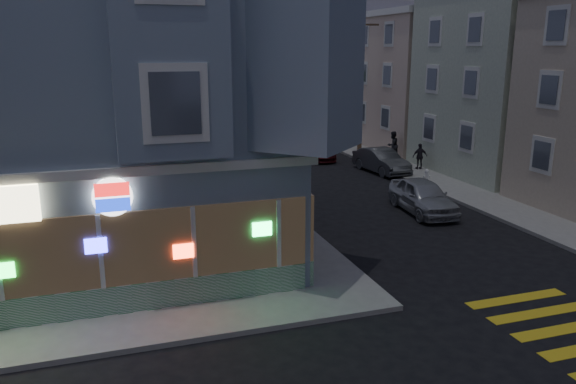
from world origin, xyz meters
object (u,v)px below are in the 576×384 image
pedestrian_a (393,145)px  parked_car_a (423,196)px  parked_car_b (381,161)px  parked_car_c (316,149)px  pedestrian_b (420,156)px  traffic_signal (278,164)px  fire_hydrant (427,175)px  utility_pole (361,83)px  street_tree_far (296,84)px  street_tree_near (330,90)px  parked_car_d (299,135)px

pedestrian_a → parked_car_a: 11.76m
parked_car_a → parked_car_b: parked_car_a is taller
parked_car_c → pedestrian_b: bearing=-46.9°
pedestrian_b → parked_car_c: 7.13m
traffic_signal → fire_hydrant: 15.36m
utility_pole → street_tree_far: (0.20, 14.00, -0.86)m
street_tree_near → parked_car_d: size_ratio=1.10×
pedestrian_a → fire_hydrant: 6.60m
street_tree_near → street_tree_far: 8.00m
street_tree_far → traffic_signal: bearing=-109.8°
utility_pole → fire_hydrant: (-0.42, -9.24, -4.28)m
utility_pole → pedestrian_a: bearing=-70.5°
parked_car_b → fire_hydrant: (0.88, -3.51, -0.18)m
street_tree_far → parked_car_c: size_ratio=1.21×
street_tree_near → parked_car_a: (-3.60, -19.72, -3.19)m
traffic_signal → pedestrian_b: bearing=41.2°
utility_pole → parked_car_b: bearing=-102.8°
pedestrian_b → parked_car_c: size_ratio=0.34×
street_tree_far → pedestrian_a: 17.08m
parked_car_a → street_tree_near: bearing=85.1°
parked_car_c → fire_hydrant: bearing=-66.2°
utility_pole → pedestrian_a: utility_pole is taller
parked_car_c → fire_hydrant: parked_car_c is taller
parked_car_a → traffic_signal: traffic_signal is taller
street_tree_near → parked_car_a: 20.30m
street_tree_far → parked_car_c: (-3.60, -14.53, -3.30)m
street_tree_near → street_tree_far: same height
pedestrian_b → parked_car_a: bearing=67.0°
utility_pole → pedestrian_b: bearing=-80.7°
utility_pole → street_tree_near: bearing=88.1°
pedestrian_a → parked_car_d: (-3.45, 8.26, -0.36)m
utility_pole → pedestrian_a: 4.80m
street_tree_near → parked_car_b: street_tree_near is taller
parked_car_b → street_tree_far: bearing=80.1°
utility_pole → traffic_signal: 22.46m
parked_car_b → parked_car_d: parked_car_b is taller
pedestrian_a → parked_car_a: (-4.40, -10.90, -0.29)m
street_tree_near → parked_car_a: size_ratio=1.21×
pedestrian_b → traffic_signal: 18.40m
parked_car_a → traffic_signal: bearing=-141.5°
pedestrian_b → parked_car_b: (-2.30, 0.41, -0.20)m
parked_car_a → parked_car_b: 8.26m
parked_car_b → utility_pole: bearing=71.6°
parked_car_d → fire_hydrant: bearing=-82.9°
parked_car_b → parked_car_a: bearing=-110.3°
parked_car_b → parked_car_c: size_ratio=0.97×
parked_car_b → pedestrian_a: bearing=46.2°
street_tree_near → parked_car_c: street_tree_near is taller
utility_pole → fire_hydrant: bearing=-92.6°
parked_car_a → traffic_signal: 10.37m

